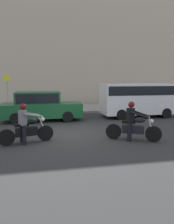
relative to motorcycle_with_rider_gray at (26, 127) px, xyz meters
name	(u,v)px	position (x,y,z in m)	size (l,w,h in m)	color
ground_plane	(68,134)	(1.74, 1.16, -0.64)	(80.00, 80.00, 0.00)	#2A2A2A
sidewalk_slab	(56,109)	(1.74, 9.16, -0.57)	(40.00, 4.40, 0.14)	gray
building_facade	(52,23)	(1.74, 12.56, 6.78)	(40.00, 1.40, 14.83)	#B7A893
motorcycle_with_rider_gray	(26,127)	(0.00, 0.00, 0.00)	(2.07, 0.87, 1.55)	black
motorcycle_with_rider_black_leather	(133,125)	(4.19, -0.45, 0.01)	(2.03, 1.17, 1.58)	black
parked_sedan_forest_green	(40,106)	(0.55, 4.64, 0.25)	(4.59, 1.82, 1.72)	#164C28
parked_van_white	(139,98)	(6.81, 4.83, 0.61)	(4.80, 1.96, 2.14)	silver
street_sign_post	(7,88)	(-1.95, 9.64, 1.09)	(0.44, 0.08, 2.64)	gray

